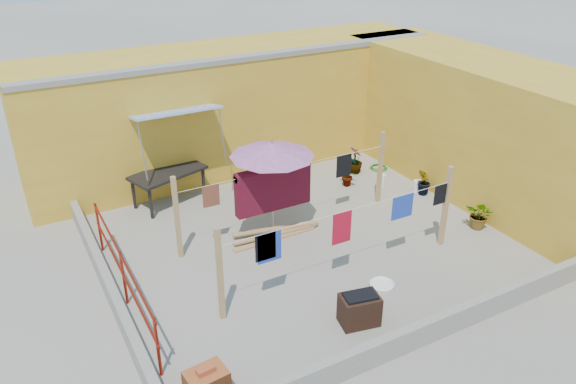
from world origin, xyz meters
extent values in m
plane|color=#9E998E|center=(0.00, 0.00, 0.00)|extent=(80.00, 80.00, 0.00)
cube|color=gold|center=(0.50, 4.70, 1.60)|extent=(11.00, 2.40, 3.20)
cube|color=gray|center=(0.50, 3.65, 3.15)|extent=(11.00, 0.35, 0.12)
cube|color=#2D51B2|center=(-1.60, 3.15, 2.25)|extent=(2.00, 0.79, 0.22)
cylinder|color=gray|center=(-2.55, 2.78, 1.60)|extent=(0.03, 0.30, 1.28)
cylinder|color=gray|center=(-0.65, 2.78, 1.60)|extent=(0.03, 0.30, 1.28)
cube|color=gold|center=(5.20, 0.00, 1.60)|extent=(2.40, 9.00, 3.20)
cube|color=gray|center=(0.00, -3.58, 0.22)|extent=(8.30, 0.16, 0.44)
cube|color=gray|center=(-4.08, 0.00, 0.22)|extent=(0.16, 7.30, 0.44)
cylinder|color=maroon|center=(-3.85, -2.20, 0.55)|extent=(0.05, 0.05, 1.10)
cylinder|color=maroon|center=(-3.85, -0.20, 0.55)|extent=(0.05, 0.05, 1.10)
cylinder|color=maroon|center=(-3.85, 1.80, 0.55)|extent=(0.05, 0.05, 1.10)
cylinder|color=maroon|center=(-3.85, -0.20, 1.05)|extent=(0.04, 4.20, 0.04)
cylinder|color=maroon|center=(-3.85, -0.20, 0.60)|extent=(0.04, 4.20, 0.04)
cube|color=tan|center=(-2.50, -1.40, 0.90)|extent=(0.09, 0.09, 1.80)
cube|color=tan|center=(2.50, -1.40, 0.90)|extent=(0.09, 0.09, 1.80)
cube|color=tan|center=(2.50, 0.80, 0.90)|extent=(0.09, 0.09, 1.80)
cube|color=tan|center=(-2.50, 0.80, 0.90)|extent=(0.09, 0.09, 1.80)
cylinder|color=silver|center=(0.00, -1.40, 1.45)|extent=(5.00, 0.01, 0.01)
cylinder|color=silver|center=(0.00, 0.80, 1.45)|extent=(5.00, 0.01, 0.01)
cube|color=#4D0C1C|center=(-0.35, 0.80, 1.03)|extent=(1.72, 0.22, 0.95)
cube|color=black|center=(1.45, 0.80, 1.18)|extent=(0.39, 0.02, 0.53)
cube|color=brown|center=(-1.76, 0.80, 1.21)|extent=(0.36, 0.02, 0.48)
cube|color=#1E39A6|center=(-1.57, -1.40, 1.16)|extent=(0.46, 0.02, 0.58)
cube|color=black|center=(-1.64, -1.40, 1.19)|extent=(0.39, 0.02, 0.52)
cube|color=#A90D24|center=(-0.07, -1.40, 1.12)|extent=(0.40, 0.02, 0.65)
cube|color=#1E39A6|center=(1.34, -1.40, 1.20)|extent=(0.50, 0.02, 0.50)
cube|color=black|center=(2.30, -1.40, 1.23)|extent=(0.30, 0.02, 0.44)
cylinder|color=gray|center=(-0.37, 0.79, 0.03)|extent=(0.32, 0.32, 0.05)
cylinder|color=gray|center=(-0.37, 0.79, 1.02)|extent=(0.04, 0.04, 2.05)
cone|color=#B46195|center=(-0.37, 0.79, 1.94)|extent=(1.99, 1.99, 0.28)
cylinder|color=gray|center=(-0.37, 0.79, 2.10)|extent=(0.04, 0.04, 0.09)
cube|color=black|center=(-1.92, 3.20, 0.79)|extent=(1.93, 1.36, 0.07)
cube|color=black|center=(-2.54, 2.63, 0.38)|extent=(0.07, 0.07, 0.77)
cube|color=black|center=(-2.76, 3.30, 0.38)|extent=(0.07, 0.07, 0.77)
cube|color=black|center=(-1.09, 3.10, 0.38)|extent=(0.07, 0.07, 0.77)
cube|color=black|center=(-1.30, 3.77, 0.38)|extent=(0.07, 0.07, 0.77)
cube|color=#AA5327|center=(-3.37, -2.90, 0.21)|extent=(0.63, 0.49, 0.43)
cube|color=#A44426|center=(-3.37, -2.90, 0.47)|extent=(0.28, 0.16, 0.09)
cube|color=tan|center=(-0.51, 0.44, 0.02)|extent=(1.94, 0.18, 0.04)
cube|color=tan|center=(-0.43, 0.56, 0.06)|extent=(1.94, 0.26, 0.04)
cube|color=tan|center=(-0.35, 0.68, 0.11)|extent=(1.92, 0.52, 0.04)
cube|color=black|center=(-0.51, -2.66, 0.27)|extent=(0.73, 0.56, 0.55)
cube|color=black|center=(-0.51, -2.66, 0.57)|extent=(0.60, 0.43, 0.04)
cylinder|color=white|center=(0.47, -2.02, 0.03)|extent=(0.45, 0.45, 0.06)
torus|color=white|center=(0.47, -2.02, 0.06)|extent=(0.48, 0.48, 0.05)
cylinder|color=white|center=(3.70, 0.78, 0.14)|extent=(0.21, 0.21, 0.29)
cylinder|color=white|center=(3.70, 0.78, 0.31)|extent=(0.06, 0.06, 0.05)
cylinder|color=white|center=(3.11, 1.48, 0.15)|extent=(0.22, 0.22, 0.30)
cylinder|color=white|center=(3.11, 1.48, 0.32)|extent=(0.06, 0.06, 0.05)
torus|color=#1D7119|center=(3.70, 2.35, 0.02)|extent=(0.48, 0.48, 0.03)
torus|color=#1D7119|center=(3.70, 2.35, 0.05)|extent=(0.41, 0.41, 0.03)
imported|color=#235C1A|center=(0.48, 2.59, 0.35)|extent=(0.82, 0.82, 0.69)
imported|color=#235C1A|center=(2.97, 2.46, 0.36)|extent=(0.53, 0.53, 0.72)
imported|color=#235C1A|center=(2.35, 1.89, 0.44)|extent=(0.56, 0.53, 0.88)
imported|color=#235C1A|center=(3.70, 0.54, 0.36)|extent=(0.48, 0.50, 0.72)
imported|color=#235C1A|center=(3.70, -1.30, 0.33)|extent=(0.70, 0.74, 0.66)
camera|label=1|loc=(-5.23, -8.73, 6.36)|focal=35.00mm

